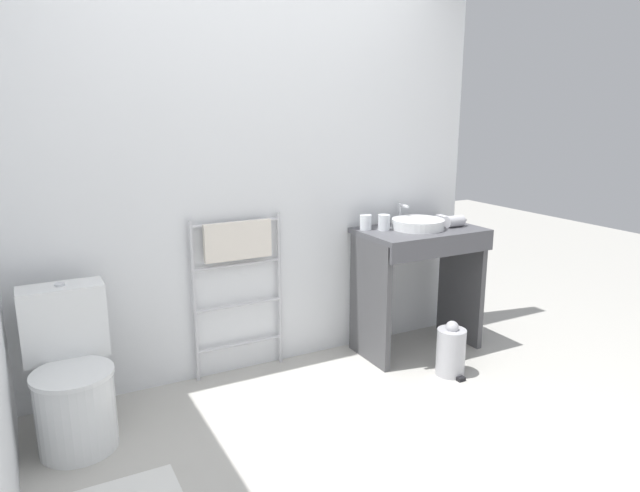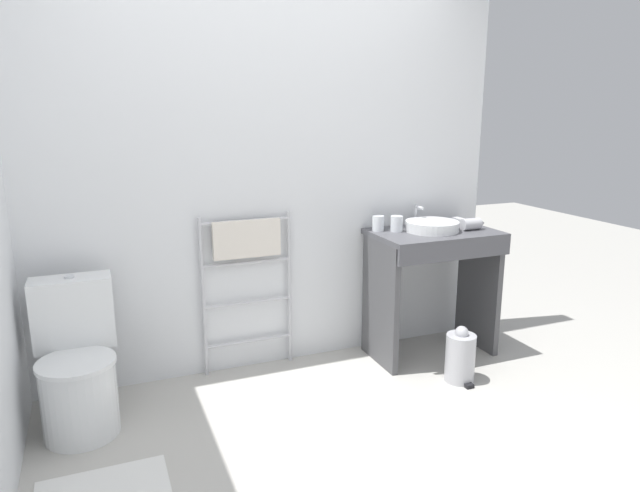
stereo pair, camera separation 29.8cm
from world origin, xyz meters
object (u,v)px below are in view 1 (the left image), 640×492
trash_bin (451,351)px  hair_dryer (454,221)px  sink_basin (418,224)px  toilet (72,379)px  cup_near_wall (366,222)px  towel_radiator (238,260)px  cup_near_edge (384,222)px

trash_bin → hair_dryer: bearing=51.8°
sink_basin → hair_dryer: (0.26, -0.05, 0.00)m
toilet → hair_dryer: bearing=1.5°
sink_basin → cup_near_wall: 0.35m
cup_near_wall → trash_bin: cup_near_wall is taller
toilet → cup_near_wall: bearing=7.7°
sink_basin → towel_radiator: bearing=169.7°
towel_radiator → trash_bin: towel_radiator is taller
cup_near_edge → cup_near_wall: bearing=145.0°
cup_near_wall → cup_near_edge: size_ratio=0.96×
cup_near_wall → hair_dryer: cup_near_wall is taller
toilet → sink_basin: bearing=2.9°
sink_basin → cup_near_edge: 0.23m
sink_basin → hair_dryer: size_ratio=1.97×
towel_radiator → hair_dryer: bearing=-10.3°
toilet → hair_dryer: (2.46, 0.06, 0.56)m
trash_bin → cup_near_edge: bearing=109.9°
sink_basin → trash_bin: (-0.04, -0.43, -0.73)m
sink_basin → cup_near_edge: bearing=161.6°
toilet → trash_bin: 2.18m
towel_radiator → trash_bin: size_ratio=2.83×
cup_near_edge → trash_bin: cup_near_edge is taller
towel_radiator → cup_near_edge: size_ratio=9.80×
hair_dryer → trash_bin: hair_dryer is taller
sink_basin → cup_near_wall: size_ratio=3.53×
hair_dryer → towel_radiator: bearing=169.7°
toilet → cup_near_wall: 1.97m
toilet → sink_basin: size_ratio=2.24×
cup_near_edge → hair_dryer: bearing=-14.1°
sink_basin → hair_dryer: bearing=-10.4°
toilet → towel_radiator: (1.00, 0.33, 0.41)m
cup_near_wall → trash_bin: 0.98m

